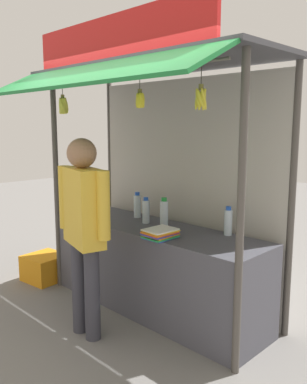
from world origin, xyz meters
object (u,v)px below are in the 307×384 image
at_px(banana_bunch_inner_left, 140,100).
at_px(water_bottle_back_right, 164,213).
at_px(water_bottle_right, 228,222).
at_px(magazine_stack_mid_right, 160,233).
at_px(banana_bunch_rightmost, 201,99).
at_px(banana_bunch_leftmost, 63,106).
at_px(vendor_person, 84,220).
at_px(water_bottle_back_left, 146,211).
at_px(plastic_crate, 45,267).
at_px(water_bottle_mid_left, 137,206).
at_px(magazine_stack_center, 78,209).

bearing_deg(banana_bunch_inner_left, water_bottle_back_right, 111.75).
relative_size(water_bottle_right, magazine_stack_mid_right, 0.87).
xyz_separation_m(water_bottle_right, banana_bunch_rightmost, (0.21, -0.70, 1.06)).
relative_size(banana_bunch_leftmost, vendor_person, 0.18).
xyz_separation_m(water_bottle_back_left, banana_bunch_leftmost, (-0.70, -0.49, 1.07)).
distance_m(banana_bunch_inner_left, banana_bunch_leftmost, 1.14).
bearing_deg(vendor_person, banana_bunch_inner_left, 63.15).
bearing_deg(banana_bunch_rightmost, plastic_crate, 178.42).
bearing_deg(water_bottle_back_left, banana_bunch_leftmost, -145.03).
height_order(water_bottle_back_left, plastic_crate, water_bottle_back_left).
xyz_separation_m(water_bottle_right, plastic_crate, (-2.18, -0.64, -0.83)).
relative_size(water_bottle_back_right, water_bottle_mid_left, 1.05).
bearing_deg(magazine_stack_mid_right, plastic_crate, -176.09).
xyz_separation_m(water_bottle_mid_left, magazine_stack_center, (-0.69, -0.29, -0.09)).
xyz_separation_m(water_bottle_back_left, magazine_stack_center, (-0.95, -0.17, -0.09)).
xyz_separation_m(magazine_stack_center, banana_bunch_rightmost, (2.02, -0.32, 1.14)).
height_order(water_bottle_right, plastic_crate, water_bottle_right).
bearing_deg(water_bottle_back_left, magazine_stack_mid_right, -31.46).
bearing_deg(water_bottle_back_left, magazine_stack_center, -169.58).
height_order(water_bottle_back_right, plastic_crate, water_bottle_back_right).
bearing_deg(water_bottle_mid_left, water_bottle_back_left, -24.78).
bearing_deg(vendor_person, plastic_crate, 178.82).
bearing_deg(banana_bunch_rightmost, magazine_stack_mid_right, 161.83).
height_order(banana_bunch_inner_left, plastic_crate, banana_bunch_inner_left).
xyz_separation_m(water_bottle_back_right, banana_bunch_rightmost, (0.84, -0.51, 1.05)).
height_order(water_bottle_back_right, banana_bunch_inner_left, banana_bunch_inner_left).
height_order(water_bottle_back_left, water_bottle_back_right, water_bottle_back_right).
bearing_deg(water_bottle_mid_left, magazine_stack_mid_right, -29.28).
distance_m(magazine_stack_center, banana_bunch_leftmost, 1.22).
bearing_deg(banana_bunch_leftmost, water_bottle_back_left, 34.97).
bearing_deg(banana_bunch_rightmost, water_bottle_back_right, 148.50).
distance_m(water_bottle_right, vendor_person, 1.30).
relative_size(magazine_stack_mid_right, banana_bunch_rightmost, 0.94).
bearing_deg(water_bottle_back_right, banana_bunch_rightmost, -31.50).
xyz_separation_m(water_bottle_back_left, water_bottle_right, (0.86, 0.21, -0.00)).
relative_size(water_bottle_back_right, magazine_stack_center, 1.05).
bearing_deg(plastic_crate, water_bottle_right, 16.26).
relative_size(water_bottle_mid_left, magazine_stack_mid_right, 0.92).
distance_m(banana_bunch_inner_left, vendor_person, 1.12).
relative_size(water_bottle_back_right, vendor_person, 0.17).
height_order(banana_bunch_inner_left, banana_bunch_leftmost, same).
xyz_separation_m(water_bottle_back_right, water_bottle_right, (0.63, 0.19, -0.01)).
distance_m(water_bottle_back_right, banana_bunch_inner_left, 1.20).
relative_size(magazine_stack_mid_right, plastic_crate, 0.70).
relative_size(water_bottle_back_right, magazine_stack_mid_right, 0.96).
distance_m(water_bottle_back_left, plastic_crate, 1.62).
distance_m(water_bottle_right, banana_bunch_inner_left, 1.35).
bearing_deg(banana_bunch_rightmost, water_bottle_back_left, 155.34).
distance_m(water_bottle_back_right, water_bottle_mid_left, 0.50).
height_order(magazine_stack_center, banana_bunch_leftmost, banana_bunch_leftmost).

